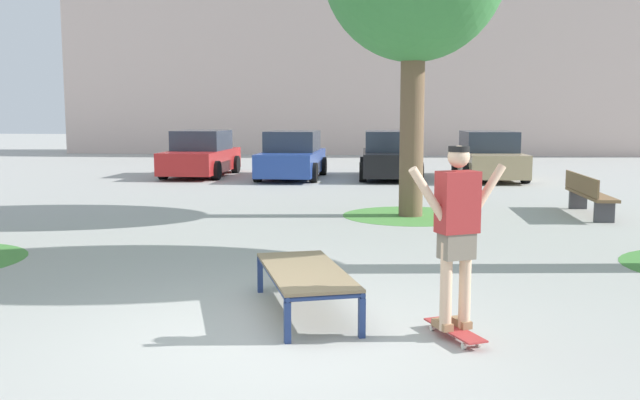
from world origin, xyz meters
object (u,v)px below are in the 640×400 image
skateboard (454,331)px  park_bench (588,193)px  car_red (201,155)px  skate_box (305,274)px  car_black (390,156)px  car_blue (292,157)px  car_tan (489,157)px  skater (457,224)px

skateboard → park_bench: bearing=67.5°
skateboard → car_red: 17.52m
skate_box → skateboard: (1.48, -0.70, -0.34)m
skate_box → skateboard: 1.67m
car_red → car_black: bearing=-1.0°
car_blue → skate_box: bearing=-81.3°
car_black → car_tan: size_ratio=1.00×
car_red → car_tan: bearing=-0.7°
skateboard → car_tan: size_ratio=0.19×
car_blue → park_bench: 10.31m
skate_box → car_tan: car_tan is taller
skater → skateboard: bearing=-63.4°
car_blue → car_tan: same height
car_black → park_bench: car_black is taller
skater → park_bench: (3.39, 8.19, -0.62)m
skateboard → car_red: car_red is taller
car_tan → car_blue: bearing=-176.5°
skate_box → car_blue: size_ratio=0.48×
skater → park_bench: size_ratio=0.71×
car_blue → park_bench: bearing=-46.0°
car_red → car_blue: (3.11, -0.49, 0.00)m
skate_box → skater: bearing=-25.3°
car_red → park_bench: car_red is taller
skater → car_tan: skater is taller
skate_box → park_bench: size_ratio=0.85×
park_bench → car_red: bearing=142.4°
skateboard → car_blue: 16.07m
skate_box → car_red: 16.32m
skateboard → car_blue: size_ratio=0.19×
car_blue → car_black: size_ratio=0.99×
skate_box → car_black: (0.82, 15.29, 0.28)m
park_bench → skater: bearing=-112.5°
skate_box → car_blue: car_blue is taller
skate_box → skateboard: size_ratio=2.54×
skateboard → park_bench: 8.87m
car_red → car_black: 6.21m
skater → car_black: bearing=92.4°
park_bench → car_blue: bearing=134.0°
car_black → park_bench: 8.79m
skate_box → car_red: (-5.39, 15.40, 0.28)m
skate_box → car_tan: (3.93, 15.29, 0.28)m
car_red → car_black: size_ratio=0.99×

